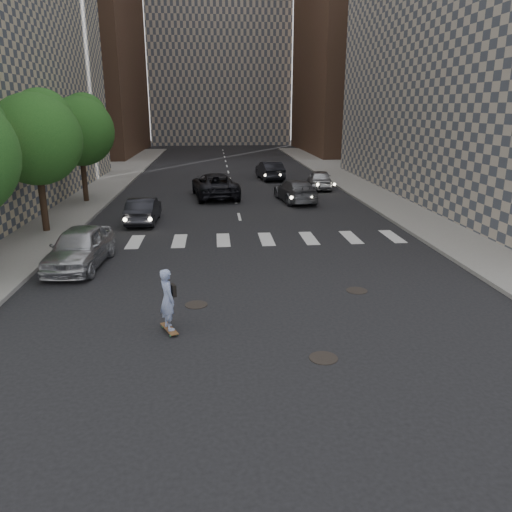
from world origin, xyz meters
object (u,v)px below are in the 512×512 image
at_px(tree_b, 37,135).
at_px(silver_sedan, 80,247).
at_px(traffic_car_c, 215,185).
at_px(traffic_car_b, 296,191).
at_px(traffic_car_d, 320,179).
at_px(tree_c, 81,128).
at_px(traffic_car_e, 270,170).
at_px(traffic_car_a, 143,210).
at_px(skateboarder, 168,299).

height_order(tree_b, silver_sedan, tree_b).
distance_m(silver_sedan, traffic_car_c, 15.84).
distance_m(traffic_car_b, traffic_car_c, 5.56).
xyz_separation_m(silver_sedan, traffic_car_c, (5.20, 14.96, 0.05)).
xyz_separation_m(silver_sedan, traffic_car_d, (13.01, 17.99, -0.06)).
bearing_deg(silver_sedan, traffic_car_b, 55.22).
height_order(tree_c, traffic_car_e, tree_c).
bearing_deg(traffic_car_a, tree_b, 23.84).
relative_size(skateboarder, traffic_car_e, 0.39).
bearing_deg(skateboarder, traffic_car_c, 61.83).
bearing_deg(traffic_car_c, traffic_car_b, 151.47).
distance_m(traffic_car_b, traffic_car_e, 10.32).
relative_size(traffic_car_a, traffic_car_c, 0.69).
relative_size(tree_c, traffic_car_d, 1.58).
bearing_deg(traffic_car_c, traffic_car_e, -126.50).
bearing_deg(skateboarder, traffic_car_a, 75.63).
distance_m(traffic_car_a, traffic_car_e, 17.83).
bearing_deg(traffic_car_b, traffic_car_e, -93.88).
bearing_deg(traffic_car_b, tree_c, -10.00).
distance_m(tree_c, traffic_car_a, 8.51).
xyz_separation_m(traffic_car_a, traffic_car_d, (11.60, 10.45, 0.04)).
bearing_deg(traffic_car_e, skateboarder, 71.98).
relative_size(silver_sedan, traffic_car_a, 1.11).
height_order(tree_c, traffic_car_a, tree_c).
xyz_separation_m(tree_c, silver_sedan, (2.95, -13.68, -3.88)).
relative_size(skateboarder, traffic_car_d, 0.43).
height_order(tree_b, traffic_car_b, tree_b).
distance_m(skateboarder, traffic_car_a, 13.87).
bearing_deg(traffic_car_c, traffic_car_d, -166.00).
distance_m(skateboarder, traffic_car_c, 21.11).
height_order(traffic_car_a, traffic_car_e, traffic_car_e).
distance_m(traffic_car_c, traffic_car_e, 9.50).
xyz_separation_m(tree_b, traffic_car_e, (12.79, 17.57, -3.88)).
bearing_deg(skateboarder, traffic_car_b, 46.58).
relative_size(traffic_car_b, traffic_car_e, 1.05).
bearing_deg(traffic_car_b, traffic_car_a, 24.21).
bearing_deg(traffic_car_c, skateboarder, 79.10).
bearing_deg(traffic_car_e, traffic_car_a, 55.30).
bearing_deg(traffic_car_a, traffic_car_c, -116.41).
xyz_separation_m(tree_b, traffic_car_c, (8.15, 9.28, -3.83)).
distance_m(tree_b, tree_c, 8.00).
distance_m(traffic_car_a, traffic_car_d, 15.61).
xyz_separation_m(traffic_car_a, traffic_car_e, (8.44, 15.70, 0.09)).
xyz_separation_m(traffic_car_a, traffic_car_c, (3.79, 7.42, 0.14)).
distance_m(tree_c, traffic_car_b, 13.92).
height_order(tree_b, traffic_car_d, tree_b).
relative_size(traffic_car_c, traffic_car_e, 1.26).
relative_size(tree_b, silver_sedan, 1.46).
bearing_deg(traffic_car_a, traffic_car_b, -148.30).
distance_m(tree_b, silver_sedan, 7.48).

